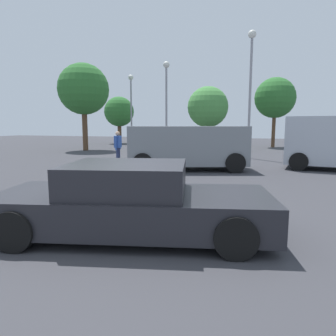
% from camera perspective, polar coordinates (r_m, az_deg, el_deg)
% --- Properties ---
extents(ground_plane, '(80.00, 80.00, 0.00)m').
position_cam_1_polar(ground_plane, '(5.40, -9.97, -12.58)').
color(ground_plane, '#38383D').
extents(sedan_foreground, '(4.96, 2.80, 1.25)m').
position_cam_1_polar(sedan_foreground, '(5.30, -6.87, -6.35)').
color(sedan_foreground, '#232328').
rests_on(sedan_foreground, ground_plane).
extents(suv_dark, '(5.22, 3.33, 1.84)m').
position_cam_1_polar(suv_dark, '(12.89, 3.65, 4.16)').
color(suv_dark, gray).
rests_on(suv_dark, ground_plane).
extents(pedestrian, '(0.27, 0.57, 1.58)m').
position_cam_1_polar(pedestrian, '(14.99, -9.37, 4.33)').
color(pedestrian, navy).
rests_on(pedestrian, ground_plane).
extents(light_post_near, '(0.44, 0.44, 6.15)m').
position_cam_1_polar(light_post_near, '(21.50, -0.31, 14.26)').
color(light_post_near, gray).
rests_on(light_post_near, ground_plane).
extents(light_post_mid, '(0.44, 0.44, 6.07)m').
position_cam_1_polar(light_post_mid, '(26.65, -6.94, 12.91)').
color(light_post_mid, gray).
rests_on(light_post_mid, ground_plane).
extents(light_post_far, '(0.44, 0.44, 6.97)m').
position_cam_1_polar(light_post_far, '(18.08, 15.27, 16.67)').
color(light_post_far, gray).
rests_on(light_post_far, ground_plane).
extents(tree_back_left, '(3.23, 3.23, 4.91)m').
position_cam_1_polar(tree_back_left, '(24.86, 7.49, 11.25)').
color(tree_back_left, brown).
rests_on(tree_back_left, ground_plane).
extents(tree_back_center, '(3.69, 3.69, 6.32)m').
position_cam_1_polar(tree_back_center, '(23.68, -15.57, 14.01)').
color(tree_back_center, brown).
rests_on(tree_back_center, ground_plane).
extents(tree_back_right, '(2.99, 2.99, 4.71)m').
position_cam_1_polar(tree_back_right, '(31.65, -9.16, 10.36)').
color(tree_back_right, brown).
rests_on(tree_back_right, ground_plane).
extents(tree_far_right, '(3.33, 3.33, 5.78)m').
position_cam_1_polar(tree_far_right, '(27.35, 19.44, 12.28)').
color(tree_far_right, brown).
rests_on(tree_far_right, ground_plane).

